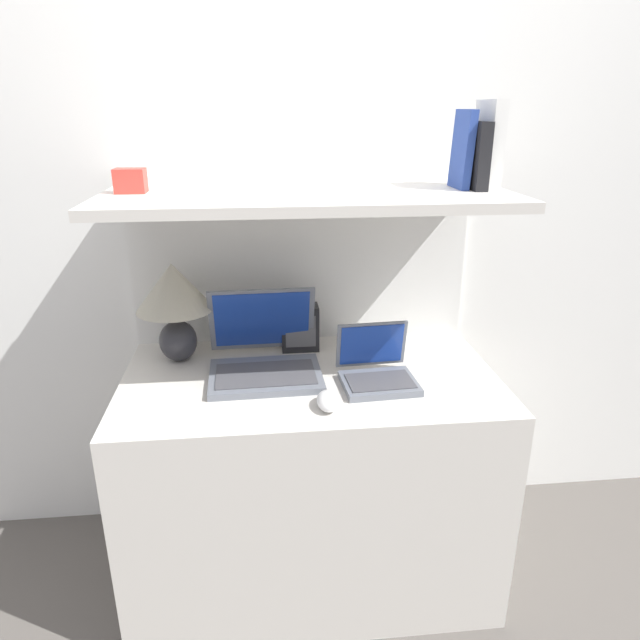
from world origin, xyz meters
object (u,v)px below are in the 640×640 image
(book_black, at_px, (473,155))
(book_blue, at_px, (462,150))
(laptop_small, at_px, (377,371))
(table_lamp, at_px, (174,297))
(shelf_gadget, at_px, (130,181))
(book_white, at_px, (488,145))
(router_box, at_px, (300,328))
(laptop_large, at_px, (264,357))
(computer_mouse, at_px, (328,401))

(book_black, height_order, book_blue, book_blue)
(laptop_small, bearing_deg, table_lamp, 159.48)
(table_lamp, distance_m, shelf_gadget, 0.38)
(book_white, relative_size, book_black, 1.31)
(router_box, bearing_deg, book_white, -15.15)
(laptop_large, distance_m, computer_mouse, 0.29)
(shelf_gadget, bearing_deg, router_box, 17.20)
(laptop_small, bearing_deg, laptop_large, 161.90)
(laptop_small, xyz_separation_m, router_box, (-0.20, 0.27, 0.04))
(laptop_small, bearing_deg, router_box, 127.00)
(laptop_small, relative_size, book_black, 1.23)
(book_black, bearing_deg, book_blue, 180.00)
(table_lamp, height_order, computer_mouse, table_lamp)
(shelf_gadget, bearing_deg, table_lamp, 52.46)
(computer_mouse, distance_m, router_box, 0.41)
(book_black, bearing_deg, laptop_large, -177.79)
(book_white, bearing_deg, computer_mouse, -151.03)
(shelf_gadget, bearing_deg, book_white, 0.00)
(laptop_large, bearing_deg, router_box, 54.14)
(book_white, xyz_separation_m, book_black, (-0.04, -0.00, -0.03))
(computer_mouse, bearing_deg, shelf_gadget, 152.22)
(book_blue, bearing_deg, book_black, 0.00)
(router_box, xyz_separation_m, book_blue, (0.45, -0.14, 0.57))
(router_box, height_order, book_white, book_white)
(table_lamp, bearing_deg, laptop_large, -23.34)
(laptop_large, bearing_deg, shelf_gadget, 176.07)
(book_black, bearing_deg, router_box, 163.67)
(laptop_small, relative_size, computer_mouse, 2.15)
(laptop_small, xyz_separation_m, computer_mouse, (-0.16, -0.14, -0.02))
(laptop_large, bearing_deg, computer_mouse, -55.80)
(table_lamp, height_order, laptop_large, table_lamp)
(laptop_large, height_order, router_box, laptop_large)
(laptop_large, distance_m, laptop_small, 0.34)
(laptop_small, bearing_deg, shelf_gadget, 168.98)
(book_black, height_order, shelf_gadget, book_black)
(book_white, xyz_separation_m, shelf_gadget, (-0.99, -0.00, -0.09))
(book_white, bearing_deg, book_blue, -180.00)
(laptop_small, bearing_deg, book_black, 24.73)
(laptop_large, xyz_separation_m, router_box, (0.12, 0.17, 0.03))
(laptop_large, relative_size, book_white, 1.43)
(laptop_small, xyz_separation_m, book_white, (0.32, 0.13, 0.62))
(book_black, bearing_deg, computer_mouse, -148.88)
(laptop_small, bearing_deg, book_blue, 27.60)
(laptop_small, height_order, book_white, book_white)
(table_lamp, xyz_separation_m, laptop_small, (0.59, -0.22, -0.17))
(table_lamp, distance_m, router_box, 0.41)
(table_lamp, bearing_deg, computer_mouse, -39.59)
(computer_mouse, bearing_deg, table_lamp, 140.41)
(computer_mouse, relative_size, book_white, 0.44)
(table_lamp, distance_m, laptop_large, 0.33)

